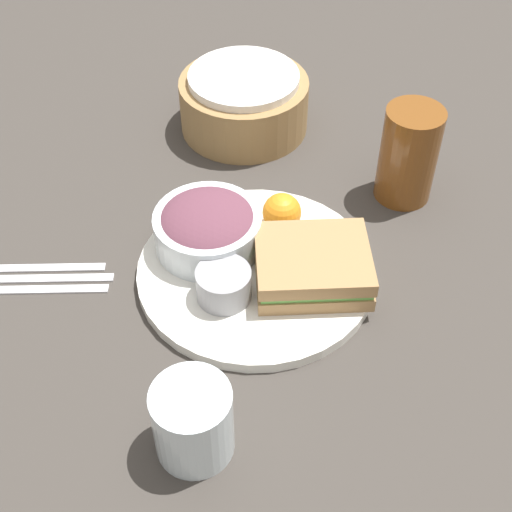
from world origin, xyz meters
name	(u,v)px	position (x,y,z in m)	size (l,w,h in m)	color
ground_plane	(256,276)	(0.00, 0.00, 0.00)	(4.00, 4.00, 0.00)	#3D3833
plate	(256,272)	(0.00, 0.00, 0.01)	(0.29, 0.29, 0.02)	white
sandwich	(313,263)	(0.07, 0.00, 0.04)	(0.16, 0.15, 0.04)	#A37A4C
salad_bowl	(208,227)	(-0.07, 0.02, 0.05)	(0.13, 0.13, 0.06)	white
dressing_cup	(224,284)	(-0.02, -0.05, 0.04)	(0.06, 0.06, 0.04)	#99999E
orange_wedge	(282,212)	(0.01, 0.08, 0.04)	(0.05, 0.05, 0.05)	orange
drink_glass	(408,155)	(0.16, 0.20, 0.07)	(0.08, 0.08, 0.13)	brown
bread_basket	(244,102)	(-0.10, 0.30, 0.04)	(0.19, 0.19, 0.09)	#997547
fork	(40,289)	(-0.25, -0.09, 0.00)	(0.17, 0.01, 0.01)	silver
knife	(42,278)	(-0.25, -0.07, 0.00)	(0.17, 0.01, 0.01)	silver
spoon	(45,267)	(-0.26, -0.06, 0.00)	(0.15, 0.01, 0.01)	silver
water_glass	(196,422)	(0.00, -0.24, 0.04)	(0.08, 0.08, 0.09)	silver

